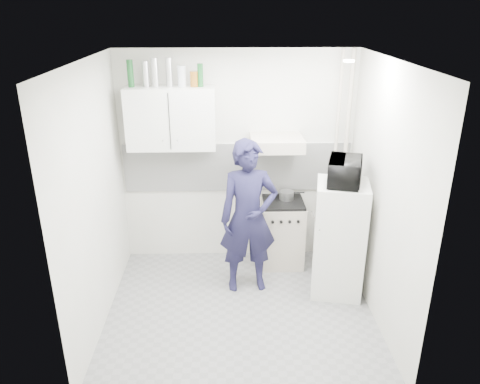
{
  "coord_description": "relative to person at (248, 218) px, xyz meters",
  "views": [
    {
      "loc": [
        -0.13,
        -4.17,
        3.06
      ],
      "look_at": [
        0.01,
        0.3,
        1.25
      ],
      "focal_mm": 35.0,
      "sensor_mm": 36.0,
      "label": 1
    }
  ],
  "objects": [
    {
      "name": "floor",
      "position": [
        -0.11,
        -0.47,
        -0.88
      ],
      "size": [
        2.8,
        2.8,
        0.0
      ],
      "primitive_type": "plane",
      "color": "gray",
      "rests_on": "ground"
    },
    {
      "name": "ceiling",
      "position": [
        -0.11,
        -0.47,
        1.72
      ],
      "size": [
        2.8,
        2.8,
        0.0
      ],
      "primitive_type": "plane",
      "color": "white",
      "rests_on": "wall_back"
    },
    {
      "name": "wall_back",
      "position": [
        -0.11,
        0.78,
        0.42
      ],
      "size": [
        2.8,
        0.0,
        2.8
      ],
      "primitive_type": "plane",
      "rotation": [
        1.57,
        0.0,
        0.0
      ],
      "color": "silver",
      "rests_on": "floor"
    },
    {
      "name": "wall_left",
      "position": [
        -1.51,
        -0.47,
        0.42
      ],
      "size": [
        0.0,
        2.6,
        2.6
      ],
      "primitive_type": "plane",
      "rotation": [
        1.57,
        0.0,
        1.57
      ],
      "color": "silver",
      "rests_on": "floor"
    },
    {
      "name": "wall_right",
      "position": [
        1.29,
        -0.47,
        0.42
      ],
      "size": [
        0.0,
        2.6,
        2.6
      ],
      "primitive_type": "plane",
      "rotation": [
        1.57,
        0.0,
        -1.57
      ],
      "color": "silver",
      "rests_on": "floor"
    },
    {
      "name": "person",
      "position": [
        0.0,
        0.0,
        0.0
      ],
      "size": [
        0.68,
        0.49,
        1.75
      ],
      "primitive_type": "imported",
      "rotation": [
        0.0,
        0.0,
        0.11
      ],
      "color": "#181634",
      "rests_on": "floor"
    },
    {
      "name": "stove",
      "position": [
        0.45,
        0.53,
        -0.47
      ],
      "size": [
        0.51,
        0.51,
        0.81
      ],
      "primitive_type": "cube",
      "color": "#BEB3A0",
      "rests_on": "floor"
    },
    {
      "name": "fridge",
      "position": [
        0.99,
        -0.11,
        -0.22
      ],
      "size": [
        0.64,
        0.64,
        1.31
      ],
      "primitive_type": "cube",
      "rotation": [
        0.0,
        0.0,
        -0.19
      ],
      "color": "white",
      "rests_on": "floor"
    },
    {
      "name": "stove_top",
      "position": [
        0.45,
        0.53,
        -0.05
      ],
      "size": [
        0.49,
        0.49,
        0.03
      ],
      "primitive_type": "cube",
      "color": "black",
      "rests_on": "stove"
    },
    {
      "name": "saucepan",
      "position": [
        0.49,
        0.6,
        0.02
      ],
      "size": [
        0.18,
        0.18,
        0.1
      ],
      "primitive_type": "cylinder",
      "color": "silver",
      "rests_on": "stove_top"
    },
    {
      "name": "microwave",
      "position": [
        0.99,
        -0.11,
        0.56
      ],
      "size": [
        0.56,
        0.45,
        0.27
      ],
      "primitive_type": "imported",
      "rotation": [
        0.0,
        0.0,
        1.29
      ],
      "color": "black",
      "rests_on": "fridge"
    },
    {
      "name": "bottle_a",
      "position": [
        -1.27,
        0.6,
        1.47
      ],
      "size": [
        0.07,
        0.07,
        0.29
      ],
      "primitive_type": "cylinder",
      "color": "#144C1E",
      "rests_on": "upper_cabinet"
    },
    {
      "name": "bottle_b",
      "position": [
        -1.11,
        0.6,
        1.46
      ],
      "size": [
        0.07,
        0.07,
        0.28
      ],
      "primitive_type": "cylinder",
      "color": "silver",
      "rests_on": "upper_cabinet"
    },
    {
      "name": "bottle_c",
      "position": [
        -1.0,
        0.6,
        1.48
      ],
      "size": [
        0.07,
        0.07,
        0.31
      ],
      "primitive_type": "cylinder",
      "color": "silver",
      "rests_on": "upper_cabinet"
    },
    {
      "name": "bottle_d",
      "position": [
        -0.85,
        0.6,
        1.48
      ],
      "size": [
        0.07,
        0.07,
        0.31
      ],
      "primitive_type": "cylinder",
      "color": "silver",
      "rests_on": "upper_cabinet"
    },
    {
      "name": "canister_a",
      "position": [
        -0.71,
        0.6,
        1.44
      ],
      "size": [
        0.09,
        0.09,
        0.23
      ],
      "primitive_type": "cylinder",
      "color": "#B2B7BC",
      "rests_on": "upper_cabinet"
    },
    {
      "name": "canister_b",
      "position": [
        -0.58,
        0.6,
        1.41
      ],
      "size": [
        0.09,
        0.09,
        0.17
      ],
      "primitive_type": "cylinder",
      "color": "brown",
      "rests_on": "upper_cabinet"
    },
    {
      "name": "bottle_e",
      "position": [
        -0.51,
        0.6,
        1.45
      ],
      "size": [
        0.06,
        0.06,
        0.25
      ],
      "primitive_type": "cylinder",
      "color": "#144C1E",
      "rests_on": "upper_cabinet"
    },
    {
      "name": "upper_cabinet",
      "position": [
        -0.86,
        0.6,
        0.97
      ],
      "size": [
        1.0,
        0.35,
        0.7
      ],
      "primitive_type": "cube",
      "color": "white",
      "rests_on": "wall_back"
    },
    {
      "name": "range_hood",
      "position": [
        0.34,
        0.53,
        0.69
      ],
      "size": [
        0.6,
        0.5,
        0.14
      ],
      "primitive_type": "cube",
      "color": "#BEB3A0",
      "rests_on": "wall_back"
    },
    {
      "name": "backsplash",
      "position": [
        -0.11,
        0.76,
        0.32
      ],
      "size": [
        2.74,
        0.03,
        0.6
      ],
      "primitive_type": "cube",
      "color": "white",
      "rests_on": "wall_back"
    },
    {
      "name": "pipe_a",
      "position": [
        1.19,
        0.7,
        0.42
      ],
      "size": [
        0.05,
        0.05,
        2.6
      ],
      "primitive_type": "cylinder",
      "color": "#BEB3A0",
      "rests_on": "floor"
    },
    {
      "name": "pipe_b",
      "position": [
        1.07,
        0.7,
        0.42
      ],
      "size": [
        0.04,
        0.04,
        2.6
      ],
      "primitive_type": "cylinder",
      "color": "#BEB3A0",
      "rests_on": "floor"
    },
    {
      "name": "ceiling_spot_fixture",
      "position": [
        0.89,
        -0.27,
        1.69
      ],
      "size": [
        0.1,
        0.1,
        0.02
      ],
      "primitive_type": "cylinder",
      "color": "white",
      "rests_on": "ceiling"
    }
  ]
}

